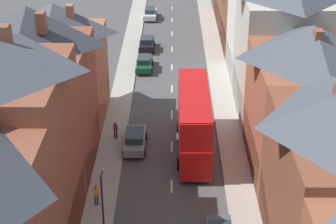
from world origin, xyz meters
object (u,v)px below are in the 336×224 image
double_decker_bus_lead (194,120)px  car_mid_black (150,13)px  car_parked_left_a (147,43)px  pedestrian_mid_right (96,194)px  car_near_silver (144,63)px  pedestrian_far_left (115,129)px  street_lamp (103,206)px  car_near_blue (135,139)px

double_decker_bus_lead → car_mid_black: bearing=97.5°
double_decker_bus_lead → car_parked_left_a: size_ratio=2.56×
double_decker_bus_lead → pedestrian_mid_right: (-7.13, -7.96, -1.78)m
double_decker_bus_lead → car_near_silver: double_decker_bus_lead is taller
car_parked_left_a → car_near_silver: bearing=-90.0°
pedestrian_far_left → street_lamp: 14.36m
car_near_silver → car_near_blue: bearing=-90.0°
pedestrian_mid_right → double_decker_bus_lead: bearing=48.2°
car_parked_left_a → pedestrian_mid_right: pedestrian_mid_right is taller
car_near_silver → street_lamp: bearing=-92.2°
pedestrian_mid_right → car_near_blue: bearing=75.0°
car_near_blue → car_parked_left_a: 24.00m
car_near_silver → street_lamp: (-1.15, -30.34, 2.44)m
car_parked_left_a → pedestrian_mid_right: (-2.24, -32.34, 0.21)m
car_near_blue → car_near_silver: (0.00, 17.55, 0.00)m
car_near_blue → car_mid_black: (-0.00, 36.84, 0.01)m
car_near_silver → pedestrian_far_left: bearing=-96.2°
double_decker_bus_lead → car_mid_black: (-4.89, 37.22, -2.01)m
car_near_blue → car_mid_black: car_mid_black is taller
car_mid_black → pedestrian_mid_right: bearing=-92.8°
pedestrian_far_left → street_lamp: street_lamp is taller
car_near_blue → pedestrian_far_left: bearing=141.7°
car_near_blue → pedestrian_mid_right: 8.64m
car_mid_black → car_near_silver: bearing=-90.0°
double_decker_bus_lead → car_near_blue: 5.30m
street_lamp → pedestrian_far_left: bearing=92.5°
car_near_silver → car_parked_left_a: 6.45m
car_near_blue → double_decker_bus_lead: bearing=-4.4°
car_near_blue → car_parked_left_a: bearing=90.0°
car_near_silver → pedestrian_mid_right: pedestrian_mid_right is taller
car_near_silver → pedestrian_far_left: (-1.76, -16.16, 0.23)m
car_parked_left_a → car_mid_black: bearing=90.0°
car_near_silver → street_lamp: size_ratio=0.81×
pedestrian_mid_right → car_parked_left_a: bearing=86.0°
car_parked_left_a → pedestrian_mid_right: size_ratio=2.62×
car_mid_black → pedestrian_far_left: bearing=-92.8°
car_near_blue → pedestrian_far_left: size_ratio=2.82×
car_near_silver → car_mid_black: 19.29m
car_near_silver → pedestrian_mid_right: bearing=-94.9°
car_parked_left_a → street_lamp: 36.88m
pedestrian_mid_right → pedestrian_far_left: (0.48, 9.73, 0.00)m
double_decker_bus_lead → street_lamp: 13.81m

